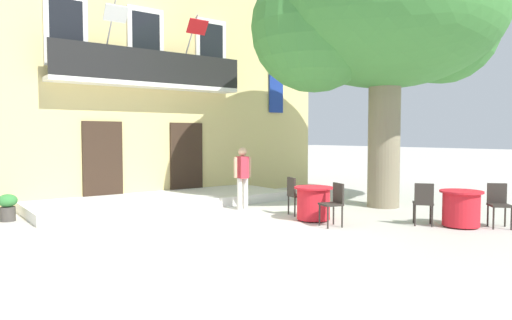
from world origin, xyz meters
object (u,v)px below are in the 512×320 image
Objects in this scene: cafe_chair_near_tree_1 at (295,193)px; cafe_chair_middle_1 at (498,202)px; cafe_table_near_tree at (313,203)px; pedestrian_near_entrance at (243,174)px; ground_planter_left at (8,206)px; cafe_chair_middle_0 at (423,201)px; cafe_table_middle at (461,208)px; plane_tree at (382,19)px; cafe_chair_near_tree_0 at (334,201)px.

cafe_chair_middle_1 is at bearing -56.23° from cafe_chair_near_tree_1.
cafe_table_near_tree is 2.32m from pedestrian_near_entrance.
cafe_chair_middle_0 is at bearing -40.17° from ground_planter_left.
cafe_table_middle is 0.95× the size of cafe_chair_middle_1.
cafe_table_middle is 5.19m from pedestrian_near_entrance.
plane_tree is at bearing 7.60° from cafe_table_near_tree.
pedestrian_near_entrance is at bearing 149.42° from plane_tree.
cafe_chair_near_tree_0 is (-2.91, -1.12, -4.43)m from plane_tree.
plane_tree is 8.18× the size of cafe_table_near_tree.
plane_tree reaches higher than pedestrian_near_entrance.
cafe_chair_middle_1 is (-0.26, -3.23, -4.43)m from plane_tree.
cafe_chair_near_tree_0 is at bearing -159.04° from plane_tree.
plane_tree is 5.47m from pedestrian_near_entrance.
cafe_chair_near_tree_0 and cafe_chair_near_tree_1 have the same top height.
cafe_chair_middle_0 is at bearing -121.63° from plane_tree.
cafe_chair_near_tree_1 is at bearing 116.97° from cafe_chair_middle_0.
cafe_chair_middle_0 is at bearing 136.92° from cafe_chair_middle_1.
cafe_chair_middle_0 is (1.43, -1.83, 0.14)m from cafe_table_near_tree.
pedestrian_near_entrance reaches higher than ground_planter_left.
cafe_chair_middle_1 reaches higher than cafe_table_near_tree.
cafe_chair_near_tree_0 is 1.51m from cafe_chair_near_tree_1.
cafe_table_middle is 0.95× the size of cafe_chair_middle_0.
plane_tree is at bearing 73.11° from cafe_table_middle.
pedestrian_near_entrance is at bearing 113.83° from cafe_chair_middle_0.
pedestrian_near_entrance reaches higher than cafe_table_near_tree.
cafe_chair_near_tree_0 is at bearing 141.87° from cafe_table_middle.
cafe_chair_middle_0 is 1.51m from cafe_chair_middle_1.
cafe_chair_middle_0 is 4.47m from pedestrian_near_entrance.
ground_planter_left is at bearing 139.39° from cafe_table_middle.
cafe_chair_middle_0 is (-0.52, 0.54, 0.14)m from cafe_table_middle.
cafe_chair_near_tree_1 is at bearing 80.96° from cafe_table_near_tree.
cafe_chair_near_tree_1 is 6.52m from ground_planter_left.
cafe_table_middle is at bearing -63.28° from pedestrian_near_entrance.
pedestrian_near_entrance is at bearing 116.72° from cafe_table_middle.
cafe_chair_near_tree_1 is (0.24, 1.49, 0.00)m from cafe_chair_near_tree_0.
plane_tree is at bearing -30.58° from pedestrian_near_entrance.
cafe_chair_middle_1 reaches higher than cafe_table_middle.
cafe_table_middle is (2.08, -1.63, -0.14)m from cafe_chair_near_tree_0.
cafe_table_near_tree is 2.33m from cafe_chair_middle_0.
cafe_chair_near_tree_1 is 2.89m from cafe_chair_middle_0.
plane_tree is 7.77× the size of cafe_chair_middle_0.
cafe_chair_near_tree_0 is (-0.12, -0.74, 0.14)m from cafe_table_near_tree.
cafe_table_near_tree is 0.95× the size of cafe_chair_near_tree_1.
cafe_table_near_tree is at bearing 80.54° from cafe_chair_near_tree_0.
cafe_table_near_tree and cafe_table_middle have the same top height.
ground_planter_left is 5.47m from pedestrian_near_entrance.
plane_tree reaches higher than cafe_chair_near_tree_1.
cafe_chair_middle_0 reaches higher than cafe_table_middle.
cafe_chair_near_tree_1 is at bearing 120.48° from cafe_table_middle.
plane_tree is 11.67× the size of ground_planter_left.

